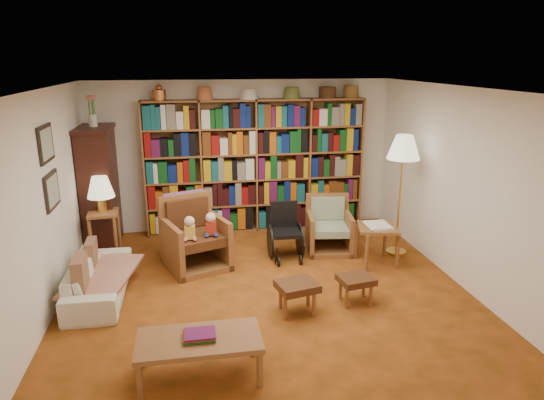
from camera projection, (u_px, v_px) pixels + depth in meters
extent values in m
plane|color=#A24B18|center=(267.00, 291.00, 6.13)|extent=(5.00, 5.00, 0.00)
plane|color=white|center=(266.00, 89.00, 5.43)|extent=(5.00, 5.00, 0.00)
plane|color=white|center=(243.00, 156.00, 8.15)|extent=(5.00, 0.00, 5.00)
plane|color=white|center=(323.00, 291.00, 3.42)|extent=(5.00, 0.00, 5.00)
plane|color=white|center=(44.00, 206.00, 5.37)|extent=(0.00, 5.00, 5.00)
plane|color=white|center=(459.00, 187.00, 6.19)|extent=(0.00, 5.00, 5.00)
cube|color=brown|center=(256.00, 166.00, 8.07)|extent=(3.60, 0.30, 2.20)
cube|color=#37160F|center=(100.00, 189.00, 7.40)|extent=(0.45, 0.90, 1.80)
cube|color=#37160F|center=(94.00, 129.00, 7.14)|extent=(0.50, 0.95, 0.06)
cylinder|color=silver|center=(93.00, 120.00, 7.10)|extent=(0.12, 0.12, 0.18)
cube|color=black|center=(46.00, 144.00, 5.47)|extent=(0.03, 0.52, 0.42)
cube|color=gray|center=(47.00, 144.00, 5.48)|extent=(0.01, 0.44, 0.34)
cube|color=black|center=(52.00, 191.00, 5.63)|extent=(0.03, 0.52, 0.42)
cube|color=gray|center=(53.00, 190.00, 5.63)|extent=(0.01, 0.44, 0.34)
imported|color=beige|center=(99.00, 279.00, 5.95)|extent=(1.57, 0.63, 0.46)
cube|color=beige|center=(103.00, 273.00, 5.93)|extent=(0.90, 1.37, 0.04)
cube|color=maroon|center=(91.00, 252.00, 6.19)|extent=(0.12, 0.35, 0.35)
cube|color=maroon|center=(80.00, 275.00, 5.53)|extent=(0.15, 0.42, 0.41)
cube|color=brown|center=(103.00, 213.00, 6.97)|extent=(0.45, 0.45, 0.04)
cylinder|color=brown|center=(91.00, 241.00, 6.88)|extent=(0.05, 0.05, 0.66)
cylinder|color=brown|center=(116.00, 240.00, 6.94)|extent=(0.05, 0.05, 0.66)
cylinder|color=brown|center=(95.00, 233.00, 7.21)|extent=(0.05, 0.05, 0.66)
cylinder|color=brown|center=(119.00, 231.00, 7.26)|extent=(0.05, 0.05, 0.66)
cylinder|color=gold|center=(102.00, 205.00, 6.94)|extent=(0.13, 0.13, 0.21)
cone|color=#FCF1CF|center=(100.00, 187.00, 6.86)|extent=(0.38, 0.38, 0.30)
cube|color=brown|center=(197.00, 264.00, 6.82)|extent=(1.02, 1.04, 0.09)
cube|color=brown|center=(170.00, 245.00, 6.68)|extent=(0.36, 0.79, 0.70)
cube|color=brown|center=(221.00, 242.00, 6.80)|extent=(0.36, 0.79, 0.70)
cube|color=brown|center=(195.00, 226.00, 7.04)|extent=(0.76, 0.36, 0.98)
cube|color=#4B2D14|center=(196.00, 239.00, 6.68)|extent=(0.81, 0.86, 0.13)
cube|color=#4B2D14|center=(194.00, 212.00, 6.91)|extent=(0.61, 0.32, 0.41)
cube|color=#CF377C|center=(194.00, 205.00, 7.00)|extent=(0.59, 0.27, 0.44)
cube|color=brown|center=(329.00, 248.00, 7.40)|extent=(0.75, 0.77, 0.07)
cube|color=brown|center=(310.00, 234.00, 7.28)|extent=(0.16, 0.69, 0.59)
cube|color=brown|center=(348.00, 231.00, 7.37)|extent=(0.16, 0.69, 0.59)
cube|color=brown|center=(324.00, 219.00, 7.58)|extent=(0.66, 0.16, 0.82)
cube|color=#93A382|center=(330.00, 229.00, 7.28)|extent=(0.59, 0.64, 0.11)
cube|color=#93A382|center=(325.00, 208.00, 7.47)|extent=(0.52, 0.16, 0.35)
cube|color=black|center=(286.00, 233.00, 7.01)|extent=(0.41, 0.41, 0.05)
cube|color=black|center=(284.00, 214.00, 7.13)|extent=(0.40, 0.06, 0.40)
cylinder|color=black|center=(270.00, 241.00, 7.10)|extent=(0.03, 0.50, 0.50)
cylinder|color=black|center=(300.00, 240.00, 7.17)|extent=(0.03, 0.50, 0.50)
cylinder|color=black|center=(278.00, 261.00, 6.84)|extent=(0.03, 0.14, 0.14)
cylinder|color=black|center=(301.00, 260.00, 6.89)|extent=(0.03, 0.14, 0.14)
cylinder|color=gold|center=(396.00, 251.00, 7.33)|extent=(0.30, 0.30, 0.03)
cylinder|color=gold|center=(399.00, 205.00, 7.13)|extent=(0.03, 0.03, 1.51)
cone|color=#FCF1CF|center=(404.00, 147.00, 6.88)|extent=(0.47, 0.47, 0.34)
cube|color=brown|center=(377.00, 228.00, 6.79)|extent=(0.63, 0.63, 0.04)
cylinder|color=brown|center=(367.00, 253.00, 6.62)|extent=(0.05, 0.05, 0.52)
cylinder|color=brown|center=(398.00, 251.00, 6.70)|extent=(0.05, 0.05, 0.52)
cylinder|color=brown|center=(356.00, 242.00, 7.05)|extent=(0.05, 0.05, 0.52)
cylinder|color=brown|center=(385.00, 240.00, 7.12)|extent=(0.05, 0.05, 0.52)
cube|color=silver|center=(378.00, 225.00, 6.78)|extent=(0.38, 0.44, 0.03)
cube|color=#4B2D14|center=(297.00, 286.00, 5.52)|extent=(0.51, 0.46, 0.09)
cylinder|color=brown|center=(285.00, 308.00, 5.42)|extent=(0.04, 0.04, 0.29)
cylinder|color=brown|center=(314.00, 305.00, 5.47)|extent=(0.04, 0.04, 0.29)
cylinder|color=brown|center=(281.00, 297.00, 5.67)|extent=(0.04, 0.04, 0.29)
cylinder|color=brown|center=(308.00, 295.00, 5.72)|extent=(0.04, 0.04, 0.29)
cube|color=#4B2D14|center=(356.00, 280.00, 5.76)|extent=(0.45, 0.40, 0.08)
cylinder|color=brown|center=(347.00, 298.00, 5.67)|extent=(0.04, 0.04, 0.26)
cylinder|color=brown|center=(371.00, 296.00, 5.72)|extent=(0.04, 0.04, 0.26)
cylinder|color=brown|center=(340.00, 289.00, 5.89)|extent=(0.04, 0.04, 0.26)
cylinder|color=brown|center=(364.00, 287.00, 5.94)|extent=(0.04, 0.04, 0.26)
cube|color=brown|center=(199.00, 340.00, 4.39)|extent=(1.13, 0.57, 0.05)
cylinder|color=brown|center=(140.00, 382.00, 4.14)|extent=(0.06, 0.06, 0.34)
cylinder|color=brown|center=(260.00, 369.00, 4.31)|extent=(0.06, 0.06, 0.34)
cylinder|color=brown|center=(144.00, 350.00, 4.59)|extent=(0.06, 0.06, 0.34)
cylinder|color=brown|center=(253.00, 339.00, 4.76)|extent=(0.06, 0.06, 0.34)
cube|color=brown|center=(199.00, 335.00, 4.38)|extent=(0.28, 0.22, 0.05)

